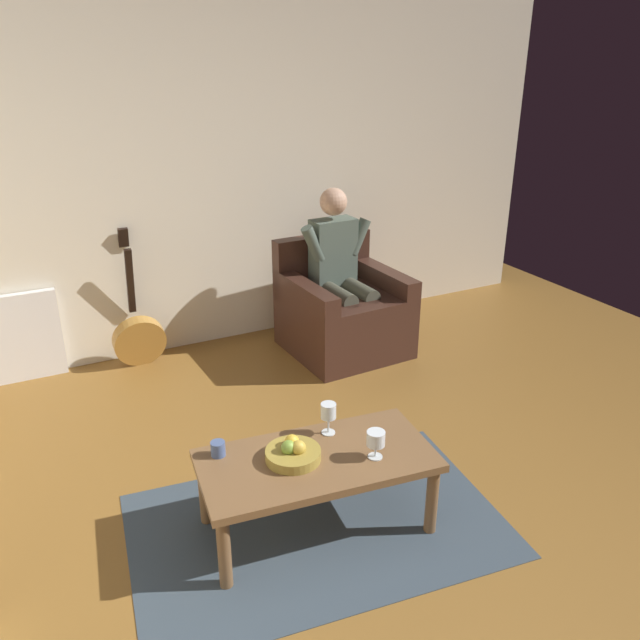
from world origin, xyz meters
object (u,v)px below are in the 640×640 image
Objects in this scene: fruit_bowl at (293,453)px; candle_jar at (218,449)px; armchair at (342,312)px; guitar at (139,336)px; wine_glass_far at (376,440)px; coffee_table at (317,467)px; wine_glass_near at (328,413)px; person_seated at (341,268)px.

fruit_bowl reaches higher than candle_jar.
armchair is 0.84× the size of guitar.
wine_glass_far is 1.93× the size of candle_jar.
wine_glass_far is 0.39m from fruit_bowl.
armchair reaches higher than coffee_table.
coffee_table is 0.32m from wine_glass_far.
armchair reaches higher than fruit_bowl.
guitar reaches higher than candle_jar.
wine_glass_far reaches higher than candle_jar.
candle_jar is at bearing -28.86° from coffee_table.
armchair is 0.73× the size of coffee_table.
candle_jar is (1.52, 1.53, 0.14)m from armchair.
wine_glass_near is 2.31× the size of candle_jar.
wine_glass_near is at bearing 56.37° from armchair.
fruit_bowl is at bearing 97.12° from guitar.
person_seated reaches higher than armchair.
candle_jar is at bearing 43.07° from person_seated.
fruit_bowl is at bearing 52.59° from person_seated.
coffee_table is 1.15× the size of guitar.
armchair is 5.11× the size of wine_glass_near.
candle_jar is (0.31, -0.19, 0.00)m from fruit_bowl.
armchair reaches higher than wine_glass_near.
candle_jar is (0.41, -0.23, 0.09)m from coffee_table.
person_seated is 1.06× the size of coffee_table.
wine_glass_far is 0.75m from candle_jar.
wine_glass_far is 0.53× the size of fruit_bowl.
guitar is at bearing -82.88° from fruit_bowl.
guitar reaches higher than coffee_table.
wine_glass_near reaches higher than coffee_table.
guitar reaches higher than wine_glass_near.
armchair is 2.08m from wine_glass_far.
wine_glass_far is (0.86, 1.89, 0.20)m from armchair.
guitar is 2.19m from fruit_bowl.
fruit_bowl is (0.25, 0.12, -0.08)m from wine_glass_near.
guitar is at bearing -19.40° from armchair.
guitar is at bearing -75.67° from wine_glass_near.
coffee_table is at bearing 151.14° from candle_jar.
armchair is at bearing -120.94° from wine_glass_near.
person_seated is 2.10m from wine_glass_far.
wine_glass_near reaches higher than fruit_bowl.
coffee_table is at bearing 160.37° from fruit_bowl.
coffee_table is 4.45× the size of fruit_bowl.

